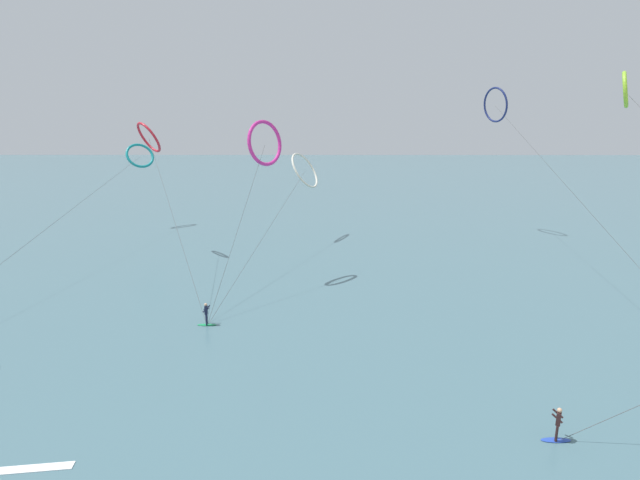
# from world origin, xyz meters

# --- Properties ---
(sea_water) EXTENTS (400.00, 200.00, 0.08)m
(sea_water) POSITION_xyz_m (0.00, 105.17, 0.04)
(sea_water) COLOR #476B75
(sea_water) RESTS_ON ground
(surfer_cobalt) EXTENTS (1.40, 0.71, 1.70)m
(surfer_cobalt) POSITION_xyz_m (11.04, 11.01, 0.82)
(surfer_cobalt) COLOR #2647B7
(surfer_cobalt) RESTS_ON ground
(surfer_emerald) EXTENTS (1.40, 0.61, 1.70)m
(surfer_emerald) POSITION_xyz_m (-8.27, 24.15, 0.82)
(surfer_emerald) COLOR #199351
(surfer_emerald) RESTS_ON ground
(kite_navy) EXTENTS (2.34, 46.86, 18.66)m
(kite_navy) POSITION_xyz_m (21.81, 54.66, 16.43)
(kite_navy) COLOR navy
(kite_navy) RESTS_ON ground
(kite_crimson) EXTENTS (11.90, 21.55, 14.48)m
(kite_crimson) POSITION_xyz_m (-18.19, 43.62, 12.81)
(kite_crimson) COLOR red
(kite_crimson) RESTS_ON ground
(kite_teal) EXTENTS (4.38, 50.99, 11.59)m
(kite_teal) POSITION_xyz_m (-24.75, 58.20, 9.89)
(kite_teal) COLOR teal
(kite_teal) RESTS_ON ground
(kite_magenta) EXTENTS (4.98, 12.30, 14.66)m
(kite_magenta) POSITION_xyz_m (-4.91, 34.59, 12.64)
(kite_magenta) COLOR #CC288E
(kite_magenta) RESTS_ON ground
(kite_lime) EXTENTS (2.42, 30.14, 18.80)m
(kite_lime) POSITION_xyz_m (26.53, 35.62, 17.14)
(kite_lime) COLOR #8CC62D
(kite_lime) RESTS_ON ground
(kite_ivory) EXTENTS (8.48, 29.95, 10.76)m
(kite_ivory) POSITION_xyz_m (-2.05, 51.27, 8.60)
(kite_ivory) COLOR silver
(kite_ivory) RESTS_ON ground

